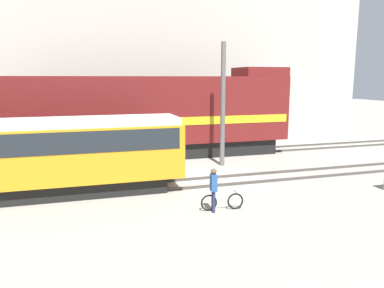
# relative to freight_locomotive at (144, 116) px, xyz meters

# --- Properties ---
(ground_plane) EXTENTS (120.00, 120.00, 0.00)m
(ground_plane) POSITION_rel_freight_locomotive_xyz_m (2.16, -5.74, -2.71)
(ground_plane) COLOR gray
(track_near) EXTENTS (60.00, 1.50, 0.14)m
(track_near) POSITION_rel_freight_locomotive_xyz_m (2.16, -6.75, -2.64)
(track_near) COLOR #47423D
(track_near) RESTS_ON ground
(track_far) EXTENTS (60.00, 1.51, 0.14)m
(track_far) POSITION_rel_freight_locomotive_xyz_m (2.16, 0.00, -2.64)
(track_far) COLOR #47423D
(track_far) RESTS_ON ground
(building_backdrop) EXTENTS (36.28, 6.00, 12.19)m
(building_backdrop) POSITION_rel_freight_locomotive_xyz_m (2.16, 8.55, 3.39)
(building_backdrop) COLOR #B7B2A8
(building_backdrop) RESTS_ON ground
(freight_locomotive) EXTENTS (19.16, 3.04, 5.78)m
(freight_locomotive) POSITION_rel_freight_locomotive_xyz_m (0.00, 0.00, 0.00)
(freight_locomotive) COLOR black
(freight_locomotive) RESTS_ON ground
(streetcar) EXTENTS (12.62, 2.54, 3.36)m
(streetcar) POSITION_rel_freight_locomotive_xyz_m (-5.87, -6.75, -0.78)
(streetcar) COLOR black
(streetcar) RESTS_ON ground
(bicycle) EXTENTS (1.70, 0.44, 0.71)m
(bicycle) POSITION_rel_freight_locomotive_xyz_m (1.22, -10.49, -2.38)
(bicycle) COLOR black
(bicycle) RESTS_ON ground
(person) EXTENTS (0.26, 0.38, 1.72)m
(person) POSITION_rel_freight_locomotive_xyz_m (0.82, -10.60, -1.66)
(person) COLOR #232D4C
(person) RESTS_ON ground
(utility_pole_center) EXTENTS (0.27, 0.27, 7.08)m
(utility_pole_center) POSITION_rel_freight_locomotive_xyz_m (3.98, -3.38, 0.84)
(utility_pole_center) COLOR #595959
(utility_pole_center) RESTS_ON ground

